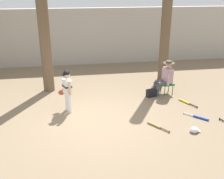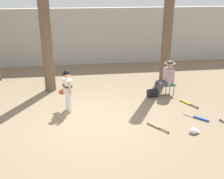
# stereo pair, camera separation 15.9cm
# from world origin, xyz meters

# --- Properties ---
(ground_plane) EXTENTS (60.00, 60.00, 0.00)m
(ground_plane) POSITION_xyz_m (0.00, 0.00, 0.00)
(ground_plane) COLOR #7F6B51
(concrete_back_wall) EXTENTS (18.00, 0.36, 2.59)m
(concrete_back_wall) POSITION_xyz_m (0.00, 5.94, 1.30)
(concrete_back_wall) COLOR #ADA89E
(concrete_back_wall) RESTS_ON ground
(tree_near_player) EXTENTS (0.60, 0.60, 6.16)m
(tree_near_player) POSITION_xyz_m (-1.43, 2.65, 2.77)
(tree_near_player) COLOR brown
(tree_near_player) RESTS_ON ground
(tree_behind_spectator) EXTENTS (0.58, 0.58, 5.38)m
(tree_behind_spectator) POSITION_xyz_m (3.02, 3.14, 2.39)
(tree_behind_spectator) COLOR brown
(tree_behind_spectator) RESTS_ON ground
(young_ballplayer) EXTENTS (0.46, 0.56, 1.31)m
(young_ballplayer) POSITION_xyz_m (-0.76, 0.83, 0.74)
(young_ballplayer) COLOR white
(young_ballplayer) RESTS_ON ground
(folding_stool) EXTENTS (0.44, 0.44, 0.41)m
(folding_stool) POSITION_xyz_m (2.70, 1.68, 0.36)
(folding_stool) COLOR #196B2D
(folding_stool) RESTS_ON ground
(seated_spectator) EXTENTS (0.67, 0.54, 1.20)m
(seated_spectator) POSITION_xyz_m (2.60, 1.67, 0.64)
(seated_spectator) COLOR #47474C
(seated_spectator) RESTS_ON ground
(handbag_beside_stool) EXTENTS (0.38, 0.27, 0.26)m
(handbag_beside_stool) POSITION_xyz_m (2.08, 1.51, 0.13)
(handbag_beside_stool) COLOR black
(handbag_beside_stool) RESTS_ON ground
(bat_yellow_trainer) EXTENTS (0.38, 0.72, 0.07)m
(bat_yellow_trainer) POSITION_xyz_m (3.05, 0.82, 0.03)
(bat_yellow_trainer) COLOR yellow
(bat_yellow_trainer) RESTS_ON ground
(bat_wood_tan) EXTENTS (0.47, 0.64, 0.07)m
(bat_wood_tan) POSITION_xyz_m (1.60, -0.53, 0.03)
(bat_wood_tan) COLOR tan
(bat_wood_tan) RESTS_ON ground
(bat_blue_youth) EXTENTS (0.58, 0.59, 0.07)m
(bat_blue_youth) POSITION_xyz_m (3.00, -0.25, 0.03)
(bat_blue_youth) COLOR #2347AD
(bat_blue_youth) RESTS_ON ground
(batting_helmet_white) EXTENTS (0.27, 0.21, 0.16)m
(batting_helmet_white) POSITION_xyz_m (2.52, -0.97, 0.07)
(batting_helmet_white) COLOR silver
(batting_helmet_white) RESTS_ON ground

